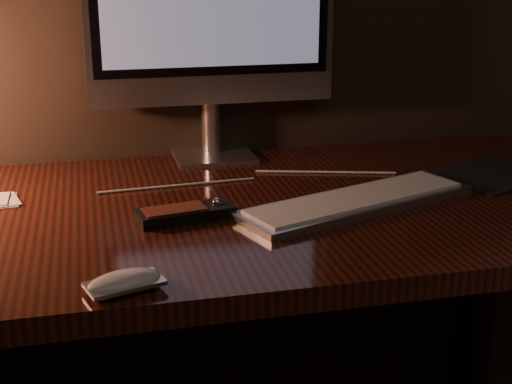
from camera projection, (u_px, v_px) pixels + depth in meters
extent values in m
cube|color=#3F170E|center=(232.00, 214.00, 1.34)|extent=(1.60, 0.75, 0.04)
cube|color=black|center=(482.00, 283.00, 1.92)|extent=(0.06, 0.06, 0.71)
cube|color=black|center=(205.00, 273.00, 1.74)|extent=(1.48, 0.02, 0.51)
cube|color=silver|center=(214.00, 155.00, 1.64)|extent=(0.18, 0.16, 0.01)
cylinder|color=silver|center=(211.00, 125.00, 1.65)|extent=(0.04, 0.04, 0.12)
cube|color=silver|center=(211.00, 0.00, 1.53)|extent=(0.55, 0.04, 0.45)
cube|color=silver|center=(357.00, 201.00, 1.32)|extent=(0.49, 0.29, 0.02)
cube|color=black|center=(492.00, 174.00, 1.51)|extent=(0.30, 0.27, 0.00)
ellipsoid|color=white|center=(125.00, 284.00, 0.98)|extent=(0.12, 0.08, 0.02)
cube|color=black|center=(186.00, 214.00, 1.25)|extent=(0.18, 0.09, 0.02)
cube|color=maroon|center=(185.00, 208.00, 1.24)|extent=(0.11, 0.07, 0.00)
sphere|color=silver|center=(185.00, 207.00, 1.24)|extent=(0.02, 0.02, 0.02)
cylinder|color=white|center=(255.00, 180.00, 1.46)|extent=(0.61, 0.09, 0.01)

